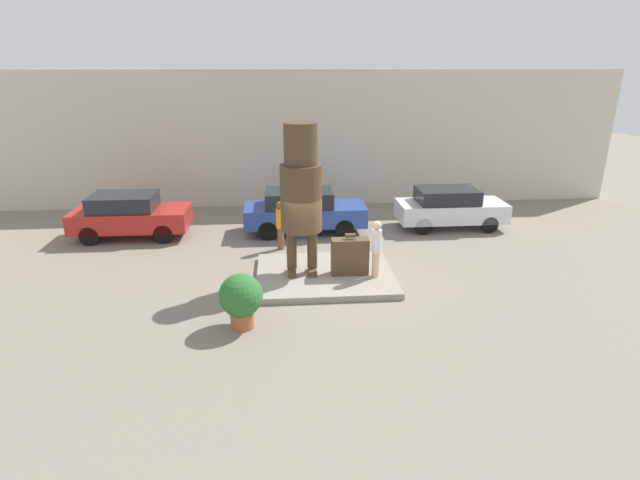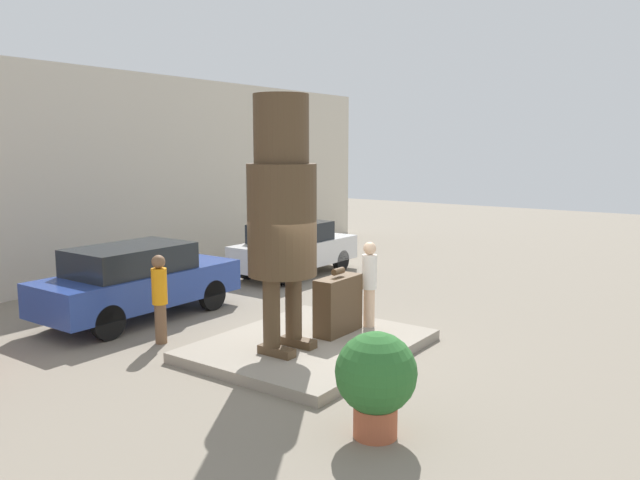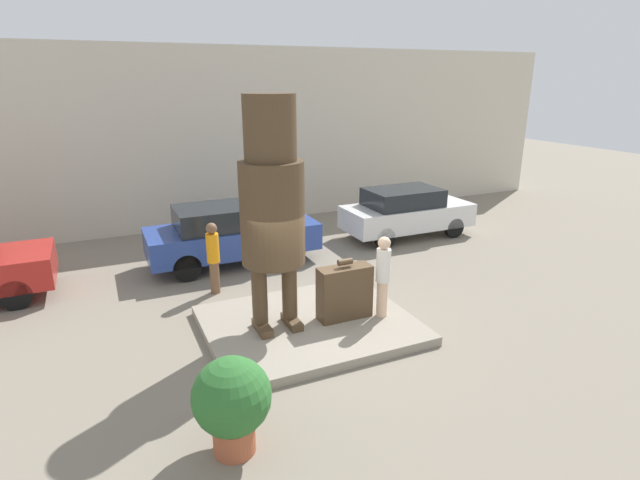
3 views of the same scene
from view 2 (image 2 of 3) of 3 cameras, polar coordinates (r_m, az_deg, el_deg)
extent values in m
plane|color=gray|center=(11.81, -0.95, -10.06)|extent=(60.00, 60.00, 0.00)
cube|color=gray|center=(11.78, -0.95, -9.63)|extent=(4.10, 3.35, 0.19)
cube|color=beige|center=(17.73, -23.94, 5.15)|extent=(28.00, 0.60, 5.91)
cube|color=#4C3823|center=(10.97, -3.99, -10.10)|extent=(0.24, 0.69, 0.15)
cube|color=#4C3823|center=(11.43, -2.00, -9.32)|extent=(0.24, 0.69, 0.15)
cylinder|color=#4C3823|center=(10.84, -4.45, -6.60)|extent=(0.30, 0.30, 1.20)
cylinder|color=#4C3823|center=(11.30, -2.44, -5.95)|extent=(0.30, 0.30, 1.20)
cylinder|color=#4C3823|center=(10.78, -3.50, 1.83)|extent=(1.20, 1.20, 1.94)
cylinder|color=#4C3823|center=(10.71, -3.57, 10.09)|extent=(0.95, 0.95, 1.16)
cube|color=#4C3823|center=(12.09, 1.67, -5.97)|extent=(1.10, 0.42, 1.11)
cylinder|color=#4C3823|center=(11.94, 1.68, -2.87)|extent=(0.30, 0.13, 0.13)
cylinder|color=beige|center=(12.60, 4.51, -6.17)|extent=(0.22, 0.22, 0.77)
cylinder|color=white|center=(12.44, 4.55, -2.92)|extent=(0.29, 0.29, 0.69)
sphere|color=beige|center=(12.35, 4.58, -0.77)|extent=(0.26, 0.26, 0.26)
cube|color=#284293|center=(14.36, -16.13, -4.10)|extent=(4.57, 1.77, 0.72)
cube|color=#1E2328|center=(14.10, -16.97, -1.68)|extent=(2.51, 1.60, 0.58)
cylinder|color=black|center=(15.91, -13.86, -4.12)|extent=(0.71, 0.18, 0.71)
cylinder|color=black|center=(14.76, -9.82, -4.97)|extent=(0.71, 0.18, 0.71)
cylinder|color=black|center=(14.30, -22.55, -5.95)|extent=(0.71, 0.18, 0.71)
cylinder|color=black|center=(13.00, -18.80, -7.15)|extent=(0.71, 0.18, 0.71)
cube|color=silver|center=(18.46, -2.26, -1.14)|extent=(4.16, 1.70, 0.71)
cube|color=#1E2328|center=(18.20, -2.67, 0.72)|extent=(2.29, 1.53, 0.54)
cylinder|color=black|center=(19.98, -1.71, -1.43)|extent=(0.65, 0.18, 0.65)
cylinder|color=black|center=(19.11, 1.93, -1.89)|extent=(0.65, 0.18, 0.65)
cylinder|color=black|center=(18.03, -6.68, -2.56)|extent=(0.65, 0.18, 0.65)
cylinder|color=black|center=(17.06, -2.89, -3.15)|extent=(0.65, 0.18, 0.65)
cylinder|color=#AD5638|center=(8.51, 5.08, -16.18)|extent=(0.58, 0.58, 0.41)
sphere|color=#2D6B2D|center=(8.26, 5.14, -12.00)|extent=(1.07, 1.07, 1.07)
cylinder|color=brown|center=(12.51, -14.35, -7.41)|extent=(0.23, 0.23, 0.78)
cylinder|color=orange|center=(12.33, -14.48, -4.11)|extent=(0.29, 0.29, 0.69)
sphere|color=brown|center=(12.24, -14.56, -1.94)|extent=(0.26, 0.26, 0.26)
camera|label=1|loc=(10.80, 80.43, 14.82)|focal=28.00mm
camera|label=3|loc=(5.80, 54.91, 16.31)|focal=28.00mm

